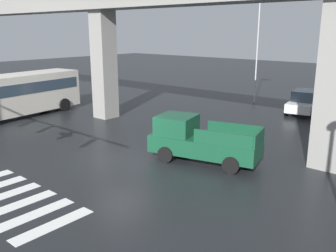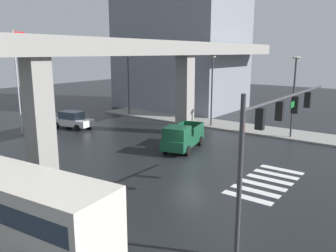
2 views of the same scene
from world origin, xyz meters
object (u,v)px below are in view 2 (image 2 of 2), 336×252
at_px(pickup_truck, 182,138).
at_px(street_lamp_far_north, 128,78).
at_px(sedan_white, 72,120).
at_px(street_lamp_near_corner, 294,88).
at_px(street_lamp_mid_block, 212,83).
at_px(flagpole, 18,75).
at_px(traffic_signal_mast, 278,121).
at_px(city_bus, 1,199).
at_px(fire_hydrant, 244,128).

xyz_separation_m(pickup_truck, street_lamp_far_north, (8.89, 14.03, 3.57)).
relative_size(sedan_white, street_lamp_near_corner, 0.63).
xyz_separation_m(pickup_truck, street_lamp_near_corner, (8.89, -5.71, 3.57)).
distance_m(pickup_truck, street_lamp_mid_block, 9.89).
bearing_deg(flagpole, traffic_signal_mast, -95.41).
xyz_separation_m(city_bus, street_lamp_far_north, (24.12, 15.53, 2.83)).
xyz_separation_m(city_bus, street_lamp_near_corner, (24.12, -4.21, 2.83)).
bearing_deg(city_bus, flagpole, 57.24).
bearing_deg(street_lamp_far_north, traffic_signal_mast, -123.78).
bearing_deg(street_lamp_near_corner, sedan_white, 115.17).
xyz_separation_m(city_bus, street_lamp_mid_block, (24.12, 3.95, 2.83)).
distance_m(pickup_truck, fire_hydrant, 8.62).
distance_m(street_lamp_near_corner, fire_hydrant, 5.99).
distance_m(pickup_truck, flagpole, 16.20).
distance_m(street_lamp_mid_block, fire_hydrant, 5.65).
distance_m(pickup_truck, street_lamp_near_corner, 11.16).
relative_size(street_lamp_near_corner, street_lamp_mid_block, 1.00).
bearing_deg(street_lamp_mid_block, fire_hydrant, -95.94).
height_order(street_lamp_mid_block, fire_hydrant, street_lamp_mid_block).
bearing_deg(street_lamp_mid_block, city_bus, -170.70).
height_order(city_bus, traffic_signal_mast, traffic_signal_mast).
bearing_deg(traffic_signal_mast, pickup_truck, 54.27).
bearing_deg(flagpole, sedan_white, -16.26).
bearing_deg(traffic_signal_mast, street_lamp_far_north, 56.22).
xyz_separation_m(pickup_truck, traffic_signal_mast, (-7.08, -9.84, 3.68)).
height_order(street_lamp_far_north, flagpole, flagpole).
height_order(pickup_truck, sedan_white, pickup_truck).
bearing_deg(street_lamp_mid_block, street_lamp_near_corner, -90.00).
bearing_deg(street_lamp_mid_block, sedan_white, 129.30).
bearing_deg(traffic_signal_mast, street_lamp_mid_block, 37.57).
distance_m(sedan_white, fire_hydrant, 17.17).
height_order(street_lamp_mid_block, flagpole, flagpole).
distance_m(sedan_white, flagpole, 6.73).
distance_m(pickup_truck, sedan_white, 13.46).
height_order(city_bus, fire_hydrant, city_bus).
xyz_separation_m(street_lamp_far_north, flagpole, (-13.63, 0.77, 0.99)).
relative_size(sedan_white, street_lamp_mid_block, 0.63).
relative_size(street_lamp_near_corner, street_lamp_far_north, 1.00).
relative_size(street_lamp_far_north, fire_hydrant, 8.52).
relative_size(pickup_truck, traffic_signal_mast, 0.50).
distance_m(pickup_truck, traffic_signal_mast, 12.66).
bearing_deg(street_lamp_near_corner, street_lamp_far_north, 90.00).
bearing_deg(street_lamp_far_north, flagpole, 176.76).
bearing_deg(sedan_white, street_lamp_far_north, 3.66).
bearing_deg(street_lamp_far_north, pickup_truck, -122.36).
xyz_separation_m(pickup_truck, fire_hydrant, (8.49, -1.39, -0.56)).
relative_size(sedan_white, street_lamp_far_north, 0.63).
bearing_deg(street_lamp_near_corner, pickup_truck, 147.27).
relative_size(city_bus, sedan_white, 2.43).
bearing_deg(pickup_truck, fire_hydrant, -9.31).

